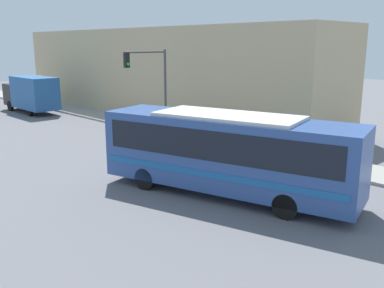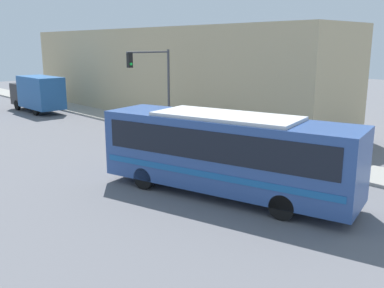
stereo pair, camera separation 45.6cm
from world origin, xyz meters
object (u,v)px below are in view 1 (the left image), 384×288
Objects in this scene: city_bus at (227,149)px; parking_meter at (180,121)px; traffic_light_pole at (152,77)px; delivery_truck at (31,93)px; pedestrian_near_corner at (220,125)px; fire_hydrant at (241,142)px; pedestrian_mid_block at (203,124)px.

city_bus reaches higher than parking_meter.
traffic_light_pole is 3.85× the size of parking_meter.
delivery_truck is at bearing 67.24° from city_bus.
city_bus is at bearing -114.77° from traffic_light_pole.
traffic_light_pole is 5.30m from pedestrian_near_corner.
parking_meter reaches higher than fire_hydrant.
delivery_truck reaches higher than pedestrian_near_corner.
fire_hydrant is at bearing -83.73° from delivery_truck.
delivery_truck is at bearing 95.36° from traffic_light_pole.
delivery_truck is 21.69m from fire_hydrant.
city_bus reaches higher than pedestrian_mid_block.
fire_hydrant is 0.46× the size of pedestrian_mid_block.
pedestrian_near_corner is (1.40, -2.23, -0.14)m from parking_meter.
city_bus reaches higher than delivery_truck.
traffic_light_pole reaches higher than pedestrian_near_corner.
fire_hydrant is 5.10m from parking_meter.
fire_hydrant is at bearing 19.99° from city_bus.
delivery_truck is at bearing 96.27° from fire_hydrant.
traffic_light_pole reaches higher than delivery_truck.
fire_hydrant is 7.44m from traffic_light_pole.
traffic_light_pole reaches higher than fire_hydrant.
city_bus is 7.55× the size of parking_meter.
parking_meter is at bearing 90.00° from fire_hydrant.
parking_meter is at bearing -81.82° from delivery_truck.
city_bus is 1.96× the size of traffic_light_pole.
pedestrian_mid_block is at bearing -77.70° from parking_meter.
pedestrian_near_corner is at bearing -57.93° from parking_meter.
delivery_truck is at bearing 98.57° from pedestrian_mid_block.
traffic_light_pole is at bearing 122.12° from parking_meter.
delivery_truck is at bearing 101.39° from pedestrian_near_corner.
traffic_light_pole is 4.47m from pedestrian_mid_block.
parking_meter is (0.00, 5.07, 0.55)m from fire_hydrant.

